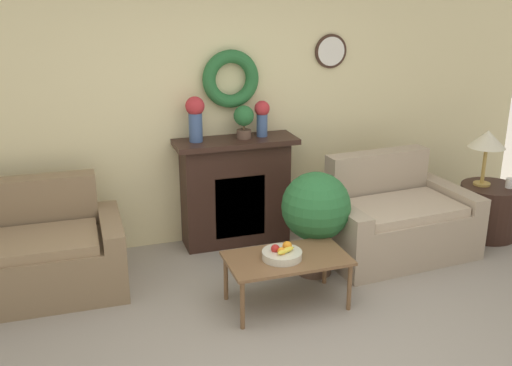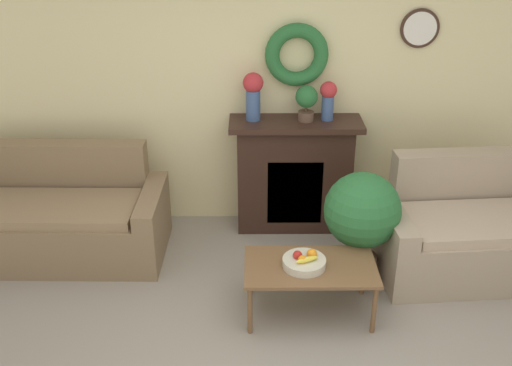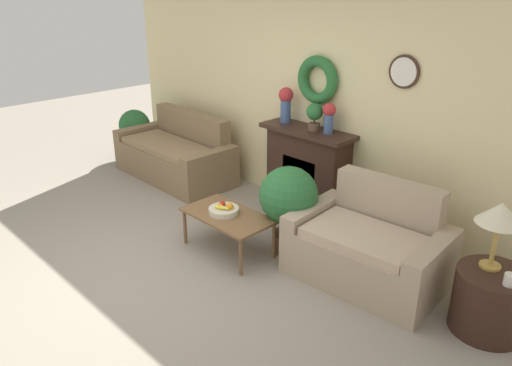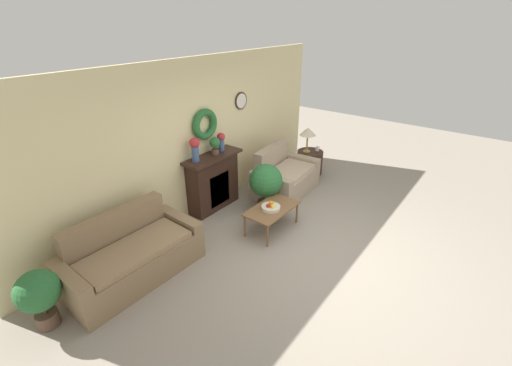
% 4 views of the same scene
% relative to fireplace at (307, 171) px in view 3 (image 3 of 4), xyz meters
% --- Properties ---
extents(ground_plane, '(16.00, 16.00, 0.00)m').
position_rel_fireplace_xyz_m(ground_plane, '(-0.12, -2.24, -0.53)').
color(ground_plane, gray).
extents(wall_back, '(6.80, 0.19, 2.70)m').
position_rel_fireplace_xyz_m(wall_back, '(-0.11, 0.20, 0.83)').
color(wall_back, beige).
rests_on(wall_back, ground_plane).
extents(fireplace, '(1.16, 0.41, 1.05)m').
position_rel_fireplace_xyz_m(fireplace, '(0.00, 0.00, 0.00)').
color(fireplace, '#331E16').
rests_on(fireplace, ground_plane).
extents(couch_left, '(1.85, 0.89, 0.90)m').
position_rel_fireplace_xyz_m(couch_left, '(-2.06, -0.42, -0.22)').
color(couch_left, '#846B4C').
rests_on(couch_left, ground_plane).
extents(loveseat_right, '(1.46, 0.99, 0.91)m').
position_rel_fireplace_xyz_m(loveseat_right, '(1.34, -0.68, -0.22)').
color(loveseat_right, tan).
rests_on(loveseat_right, ground_plane).
extents(coffee_table, '(0.95, 0.54, 0.42)m').
position_rel_fireplace_xyz_m(coffee_table, '(0.04, -1.30, -0.16)').
color(coffee_table, brown).
rests_on(coffee_table, ground_plane).
extents(fruit_bowl, '(0.31, 0.31, 0.12)m').
position_rel_fireplace_xyz_m(fruit_bowl, '(-0.01, -1.31, -0.08)').
color(fruit_bowl, beige).
rests_on(fruit_bowl, coffee_table).
extents(side_table_by_loveseat, '(0.58, 0.58, 0.53)m').
position_rel_fireplace_xyz_m(side_table_by_loveseat, '(2.46, -0.65, -0.27)').
color(side_table_by_loveseat, '#331E16').
rests_on(side_table_by_loveseat, ground_plane).
extents(table_lamp, '(0.36, 0.36, 0.56)m').
position_rel_fireplace_xyz_m(table_lamp, '(2.38, -0.59, 0.45)').
color(table_lamp, '#B28E42').
rests_on(table_lamp, side_table_by_loveseat).
extents(mug, '(0.09, 0.09, 0.10)m').
position_rel_fireplace_xyz_m(mug, '(2.59, -0.75, 0.04)').
color(mug, silver).
rests_on(mug, side_table_by_loveseat).
extents(vase_on_mantel_left, '(0.17, 0.17, 0.42)m').
position_rel_fireplace_xyz_m(vase_on_mantel_left, '(-0.37, 0.01, 0.77)').
color(vase_on_mantel_left, '#3D5684').
rests_on(vase_on_mantel_left, fireplace).
extents(vase_on_mantel_right, '(0.15, 0.15, 0.34)m').
position_rel_fireplace_xyz_m(vase_on_mantel_right, '(0.27, 0.01, 0.72)').
color(vase_on_mantel_right, '#3D5684').
rests_on(vase_on_mantel_right, fireplace).
extents(potted_plant_on_mantel, '(0.19, 0.19, 0.31)m').
position_rel_fireplace_xyz_m(potted_plant_on_mantel, '(0.08, -0.01, 0.70)').
color(potted_plant_on_mantel, brown).
rests_on(potted_plant_on_mantel, fireplace).
extents(potted_plant_floor_by_couch, '(0.48, 0.48, 0.76)m').
position_rel_fireplace_xyz_m(potted_plant_floor_by_couch, '(-3.19, -0.37, -0.05)').
color(potted_plant_floor_by_couch, brown).
rests_on(potted_plant_floor_by_couch, ground_plane).
extents(potted_plant_floor_by_loveseat, '(0.60, 0.60, 0.93)m').
position_rel_fireplace_xyz_m(potted_plant_floor_by_loveseat, '(0.47, -0.85, 0.05)').
color(potted_plant_floor_by_loveseat, brown).
rests_on(potted_plant_floor_by_loveseat, ground_plane).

